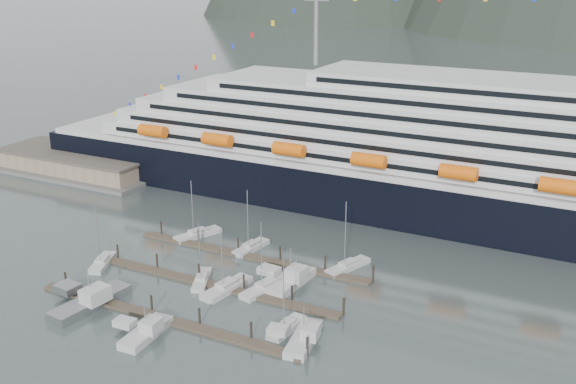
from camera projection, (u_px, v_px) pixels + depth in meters
name	position (u px, v px, depth m)	size (l,w,h in m)	color
ground	(226.00, 300.00, 109.60)	(1600.00, 1600.00, 0.00)	#4B5858
cruise_ship	(490.00, 167.00, 138.89)	(210.00, 30.40, 50.30)	black
warehouse	(78.00, 164.00, 175.41)	(46.00, 20.00, 5.80)	#595956
dock_near	(164.00, 318.00, 103.27)	(48.18, 2.28, 3.20)	#4F4132
dock_mid	(211.00, 284.00, 114.21)	(48.18, 2.28, 3.20)	#4F4132
dock_far	(250.00, 256.00, 125.14)	(48.18, 2.28, 3.20)	#4F4132
sailboat_a	(102.00, 263.00, 122.00)	(5.47, 8.85, 13.37)	silver
sailboat_b	(202.00, 280.00, 115.54)	(5.59, 8.76, 11.66)	silver
sailboat_c	(227.00, 288.00, 112.46)	(4.50, 10.77, 12.37)	silver
sailboat_d	(266.00, 287.00, 112.89)	(4.87, 11.22, 12.86)	silver
sailboat_e	(198.00, 235.00, 134.62)	(6.26, 10.24, 12.44)	silver
sailboat_f	(251.00, 248.00, 128.51)	(3.63, 9.03, 12.68)	silver
sailboat_g	(348.00, 267.00, 120.56)	(5.52, 10.07, 13.41)	silver
sailboat_h	(287.00, 328.00, 100.41)	(2.98, 8.19, 12.46)	silver
trawler_a	(90.00, 301.00, 107.21)	(10.56, 14.56, 7.84)	gray
trawler_b	(145.00, 331.00, 98.62)	(7.61, 9.98, 6.33)	silver
trawler_d	(303.00, 337.00, 97.02)	(7.94, 10.67, 6.09)	silver
trawler_e	(290.00, 280.00, 114.35)	(8.89, 11.66, 7.45)	silver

